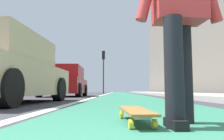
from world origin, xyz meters
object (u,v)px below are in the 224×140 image
Objects in this scene: parked_car_mid at (65,82)px; skateboard at (135,112)px; traffic_light at (103,64)px; parked_car_near at (1,71)px; skater_person at (179,8)px.

skateboard is at bearing -162.63° from parked_car_mid.
skateboard is 0.21× the size of traffic_light.
traffic_light is at bearing -4.02° from parked_car_near.
skater_person is at bearing -113.40° from skateboard.
skateboard is at bearing 66.60° from skater_person.
skater_person is 9.49m from parked_car_mid.
parked_car_near reaches higher than skateboard.
skater_person is 0.40× the size of traffic_light.
skater_person is 0.40× the size of parked_car_mid.
traffic_light reaches higher than skateboard.
skater_person is at bearing -174.47° from traffic_light.
parked_car_mid is (8.81, 2.76, 0.60)m from skateboard.
skateboard is 0.92m from skater_person.
parked_car_mid is (6.04, 0.09, -0.01)m from parked_car_near.
parked_car_mid is at bearing 0.85° from parked_car_near.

